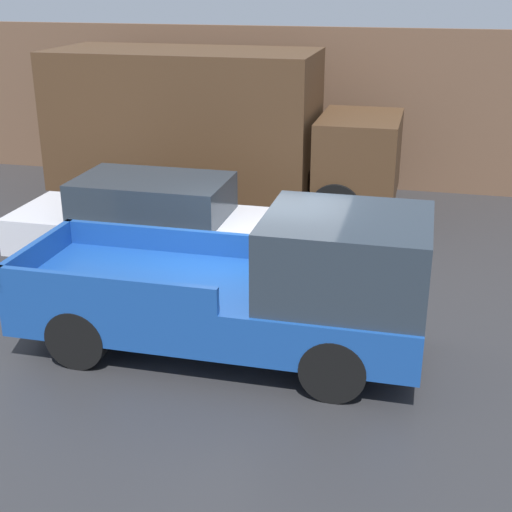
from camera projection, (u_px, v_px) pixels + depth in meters
ground_plane at (257, 321)px, 10.88m from camera, size 60.00×60.00×0.00m
building_wall at (333, 109)px, 17.28m from camera, size 28.00×0.15×3.80m
pickup_truck at (258, 288)px, 9.59m from camera, size 5.52×2.06×2.10m
car at (149, 222)px, 12.68m from camera, size 4.80×1.88×1.63m
delivery_truck at (209, 125)px, 15.62m from camera, size 7.53×2.62×3.44m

